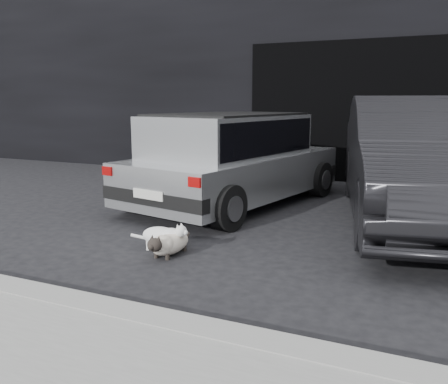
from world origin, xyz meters
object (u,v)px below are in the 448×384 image
at_px(second_car, 421,160).
at_px(cat_siamese, 168,244).
at_px(silver_hatchback, 232,155).
at_px(cat_white, 164,236).

relative_size(second_car, cat_siamese, 6.08).
xyz_separation_m(silver_hatchback, cat_siamese, (0.36, -2.43, -0.61)).
bearing_deg(cat_siamese, cat_white, -44.34).
relative_size(silver_hatchback, second_car, 0.81).
height_order(cat_siamese, cat_white, cat_white).
bearing_deg(second_car, silver_hatchback, 169.15).
distance_m(silver_hatchback, cat_siamese, 2.53).
bearing_deg(cat_siamese, second_car, -128.68).
relative_size(cat_siamese, cat_white, 1.14).
height_order(silver_hatchback, second_car, second_car).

